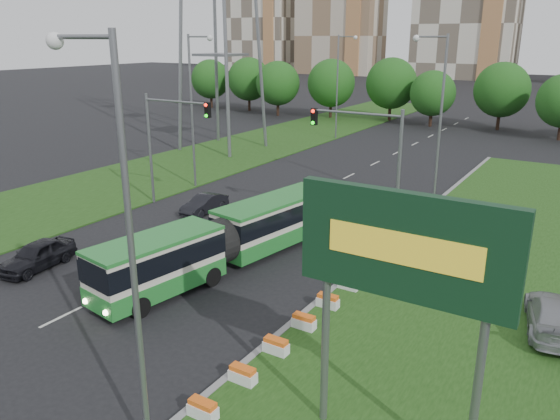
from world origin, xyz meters
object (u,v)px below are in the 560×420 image
Objects in this scene: traffic_mast_left at (166,133)px; shopping_trolley at (105,293)px; car_median at (553,315)px; billboard at (404,258)px; car_left_near at (37,255)px; pedestrian at (87,276)px; traffic_mast_median at (373,154)px; articulated_bus at (226,239)px; car_left_far at (204,204)px.

traffic_mast_left is 12.41× the size of shopping_trolley.
car_median is 19.77m from shopping_trolley.
car_left_near is at bearing 172.22° from billboard.
car_median is 2.96× the size of pedestrian.
traffic_mast_left is (-22.63, 15.00, -0.81)m from billboard.
traffic_mast_median is 9.89m from articulated_bus.
billboard is 25.15m from car_left_far.
shopping_trolley is (5.87, -0.63, -0.42)m from car_left_near.
car_median is at bearing 46.55° from shopping_trolley.
car_left_far is at bearing 145.25° from articulated_bus.
car_left_near is 4.61m from pedestrian.
pedestrian reaches higher than shopping_trolley.
billboard reaches higher than car_median.
car_left_far is (1.42, 12.18, -0.10)m from car_left_near.
articulated_bus is at bearing -122.86° from traffic_mast_median.
traffic_mast_median is 0.51× the size of articulated_bus.
billboard is at bearing 15.52° from shopping_trolley.
traffic_mast_median is at bearing -40.96° from car_median.
articulated_bus reaches higher than shopping_trolley.
shopping_trolley is at bearing -13.29° from car_left_near.
traffic_mast_median is at bearing 85.49° from shopping_trolley.
car_left_far is at bearing 76.19° from car_left_near.
billboard is 15.65m from articulated_bus.
car_left_far is (-19.39, 15.02, -5.52)m from billboard.
car_left_near is at bearing 77.19° from pedestrian.
traffic_mast_left is 12.76m from articulated_bus.
car_median is (10.77, -6.20, -4.48)m from traffic_mast_median.
shopping_trolley is (4.45, -12.81, -0.32)m from car_left_far.
car_left_near is at bearing -81.51° from traffic_mast_left.
car_left_far is (3.23, 0.02, -4.71)m from traffic_mast_left.
billboard reaches higher than car_left_far.
traffic_mast_left is at bearing 146.45° from billboard.
car_left_near is (-20.81, 2.84, -5.42)m from billboard.
pedestrian is (3.16, -12.71, 0.20)m from car_left_far.
traffic_mast_left is at bearing -22.38° from car_median.
traffic_mast_left reaches higher than car_left_near.
car_median is at bearing 71.42° from billboard.
car_left_near reaches higher than car_left_far.
pedestrian is at bearing 171.89° from billboard.
traffic_mast_median is 16.87m from pedestrian.
articulated_bus is 3.15× the size of car_median.
car_left_near is (-13.34, -13.16, -4.61)m from traffic_mast_median.
car_left_far is (-6.96, 6.69, -0.94)m from articulated_bus.
car_left_far is at bearing -23.98° from car_median.
car_median is (3.30, 9.81, -5.29)m from billboard.
car_left_far is at bearing 0.31° from traffic_mast_left.
traffic_mast_median reaches higher than car_left_far.
traffic_mast_median is at bearing 3.77° from traffic_mast_left.
traffic_mast_median reaches higher than articulated_bus.
billboard reaches higher than pedestrian.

